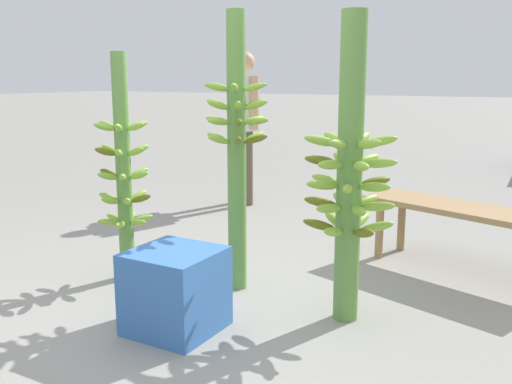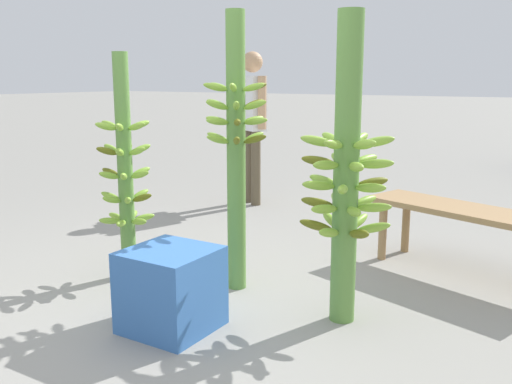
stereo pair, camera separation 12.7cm
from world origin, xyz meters
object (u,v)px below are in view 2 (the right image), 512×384
banana_stalk_right (346,176)px  vendor_person (252,113)px  produce_crate (171,289)px  banana_stalk_center (236,146)px  banana_stalk_left (125,170)px  market_bench (465,218)px

banana_stalk_right → vendor_person: size_ratio=1.05×
vendor_person → produce_crate: vendor_person is taller
banana_stalk_center → vendor_person: size_ratio=1.08×
banana_stalk_center → produce_crate: banana_stalk_center is taller
banana_stalk_left → vendor_person: size_ratio=0.94×
banana_stalk_right → vendor_person: (-2.04, 2.30, 0.15)m
market_bench → banana_stalk_right: bearing=-92.1°
vendor_person → banana_stalk_left: bearing=134.5°
market_bench → produce_crate: (-1.15, -1.73, -0.18)m
banana_stalk_center → vendor_person: banana_stalk_center is taller
market_bench → produce_crate: 2.09m
vendor_person → market_bench: (2.44, -1.16, -0.58)m
banana_stalk_center → banana_stalk_right: size_ratio=1.03×
banana_stalk_left → market_bench: banana_stalk_left is taller
banana_stalk_left → banana_stalk_center: (0.75, 0.21, 0.18)m
banana_stalk_right → market_bench: 1.28m
banana_stalk_center → produce_crate: bearing=-86.5°
banana_stalk_center → produce_crate: (0.04, -0.71, -0.70)m
banana_stalk_right → produce_crate: size_ratio=3.79×
banana_stalk_left → produce_crate: size_ratio=3.38×
banana_stalk_center → vendor_person: bearing=119.7°
banana_stalk_left → banana_stalk_right: bearing=3.6°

